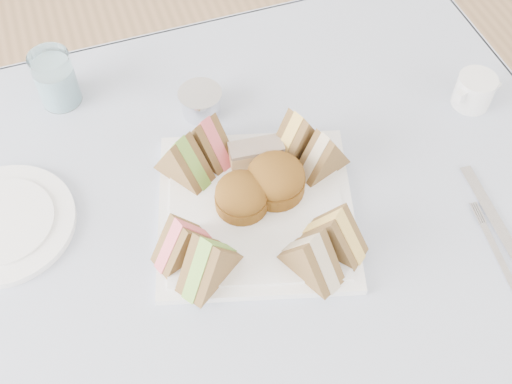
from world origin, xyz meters
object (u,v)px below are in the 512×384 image
object	(u,v)px
water_glass	(55,79)
table	(262,377)
serving_plate	(256,210)
creamer_jug	(474,91)

from	to	relation	value
water_glass	table	bearing A→B (deg)	-64.14
serving_plate	water_glass	bearing A→B (deg)	141.81
table	serving_plate	distance (m)	0.40
creamer_jug	table	bearing A→B (deg)	-174.46
table	water_glass	bearing A→B (deg)	115.86
serving_plate	table	bearing A→B (deg)	-86.77
serving_plate	water_glass	size ratio (longest dim) A/B	2.92
water_glass	creamer_jug	world-z (taller)	water_glass
table	creamer_jug	xyz separation A→B (m)	(0.41, 0.19, 0.40)
water_glass	creamer_jug	bearing A→B (deg)	-19.79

